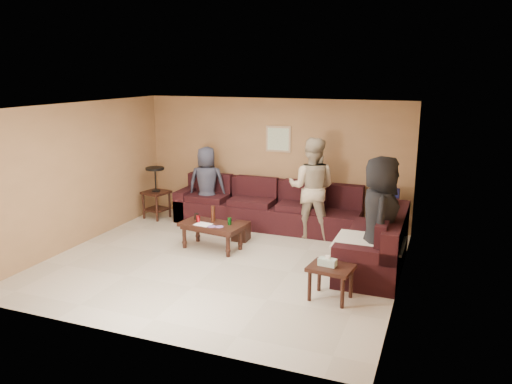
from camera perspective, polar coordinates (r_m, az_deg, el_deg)
room at (r=7.74m, az=-4.00°, el=3.53°), size 5.60×5.50×2.50m
sectional_sofa at (r=9.16m, az=4.80°, el=-3.47°), size 4.65×2.90×0.97m
coffee_table at (r=8.68m, az=-5.07°, el=-4.03°), size 1.16×0.69×0.74m
end_table_left at (r=10.60m, az=-11.36°, el=0.04°), size 0.56×0.56×1.08m
side_table_right at (r=6.85m, az=8.50°, el=-8.88°), size 0.63×0.54×0.62m
waste_bin at (r=9.14m, az=-1.73°, el=-4.50°), size 0.29×0.29×0.34m
wall_art at (r=9.97m, az=2.57°, el=6.06°), size 0.52×0.04×0.52m
person_left at (r=10.18m, az=-5.64°, el=0.88°), size 0.86×0.68×1.55m
person_middle at (r=9.23m, az=6.39°, el=0.50°), size 0.94×0.75×1.86m
person_right at (r=7.50m, az=13.95°, el=-2.97°), size 0.73×0.99×1.85m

